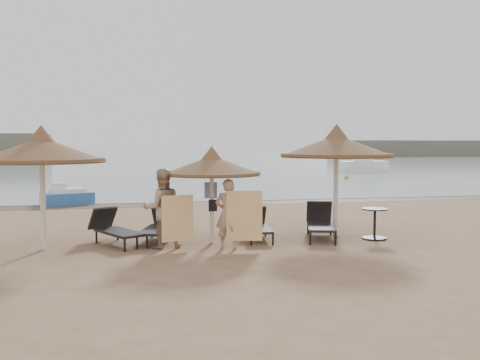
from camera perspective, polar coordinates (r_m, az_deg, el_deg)
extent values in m
plane|color=#926F51|center=(13.18, -4.96, -7.26)|extent=(160.00, 160.00, 0.00)
cube|color=slate|center=(92.90, -10.50, 2.36)|extent=(200.00, 140.00, 0.03)
cube|color=brown|center=(22.44, -7.65, -2.60)|extent=(200.00, 1.60, 0.01)
cube|color=#6E6955|center=(108.66, 19.94, 3.20)|extent=(40.00, 8.00, 3.00)
cube|color=white|center=(47.10, 13.00, 1.38)|extent=(4.00, 1.60, 1.00)
cube|color=white|center=(47.07, 13.02, 2.29)|extent=(1.50, 1.00, 0.60)
cylinder|color=silver|center=(13.62, -20.27, -2.47)|extent=(0.12, 0.12, 2.19)
cone|color=brown|center=(13.54, -20.41, 3.10)|extent=(3.02, 3.02, 0.57)
cone|color=brown|center=(13.54, -20.44, 4.55)|extent=(0.73, 0.73, 0.47)
cylinder|color=brown|center=(13.55, -20.38, 1.95)|extent=(2.96, 2.96, 0.10)
cylinder|color=silver|center=(13.67, -3.02, -2.98)|extent=(0.10, 0.10, 1.82)
cone|color=brown|center=(13.58, -3.03, 1.63)|extent=(2.51, 2.51, 0.48)
cone|color=brown|center=(13.57, -3.04, 2.84)|extent=(0.61, 0.61, 0.39)
cylinder|color=brown|center=(13.59, -3.03, 0.68)|extent=(2.46, 2.46, 0.09)
cylinder|color=silver|center=(15.05, 10.18, -1.55)|extent=(0.13, 0.13, 2.26)
cone|color=brown|center=(14.98, 10.25, 3.66)|extent=(3.12, 3.12, 0.59)
cone|color=brown|center=(14.98, 10.26, 5.02)|extent=(0.75, 0.75, 0.48)
cylinder|color=brown|center=(14.99, 10.23, 2.59)|extent=(3.06, 3.06, 0.11)
cylinder|color=black|center=(12.94, -12.20, -6.87)|extent=(0.05, 0.05, 0.30)
cylinder|color=black|center=(13.23, -9.89, -6.60)|extent=(0.05, 0.05, 0.30)
cylinder|color=black|center=(14.26, -15.06, -5.90)|extent=(0.05, 0.05, 0.30)
cylinder|color=black|center=(14.52, -12.91, -5.69)|extent=(0.05, 0.05, 0.30)
cube|color=black|center=(13.75, -12.69, -5.46)|extent=(1.36, 1.73, 0.06)
cube|color=black|center=(14.54, -14.44, -3.95)|extent=(0.80, 0.72, 0.61)
cylinder|color=black|center=(13.25, -10.93, -6.58)|extent=(0.05, 0.05, 0.31)
cylinder|color=black|center=(13.10, -8.33, -6.67)|extent=(0.05, 0.05, 0.31)
cylinder|color=black|center=(14.71, -9.39, -5.51)|extent=(0.05, 0.05, 0.31)
cylinder|color=black|center=(14.58, -7.04, -5.57)|extent=(0.05, 0.05, 0.31)
cube|color=black|center=(13.93, -8.84, -5.27)|extent=(1.09, 1.76, 0.07)
cube|color=black|center=(14.81, -8.03, -3.68)|extent=(0.77, 0.62, 0.62)
cylinder|color=black|center=(13.45, 1.21, -6.42)|extent=(0.05, 0.05, 0.27)
cylinder|color=black|center=(13.52, 3.53, -6.37)|extent=(0.05, 0.05, 0.27)
cylinder|color=black|center=(14.79, 0.62, -5.47)|extent=(0.05, 0.05, 0.27)
cylinder|color=black|center=(14.85, 2.73, -5.43)|extent=(0.05, 0.05, 0.27)
cube|color=black|center=(14.17, 1.99, -5.21)|extent=(0.76, 1.52, 0.06)
cube|color=black|center=(14.98, 1.58, -3.80)|extent=(0.65, 0.48, 0.55)
cylinder|color=black|center=(13.60, 7.51, -6.25)|extent=(0.06, 0.06, 0.31)
cylinder|color=black|center=(13.64, 10.16, -6.25)|extent=(0.06, 0.06, 0.31)
cylinder|color=black|center=(15.15, 7.27, -5.20)|extent=(0.06, 0.06, 0.31)
cylinder|color=black|center=(15.19, 9.65, -5.20)|extent=(0.06, 0.06, 0.31)
cube|color=black|center=(14.42, 8.63, -4.91)|extent=(1.15, 1.81, 0.07)
cube|color=black|center=(15.35, 8.42, -3.35)|extent=(0.80, 0.65, 0.64)
cylinder|color=black|center=(14.78, 14.14, -6.04)|extent=(0.64, 0.64, 0.05)
cylinder|color=black|center=(14.72, 14.17, -4.56)|extent=(0.07, 0.07, 0.77)
cylinder|color=black|center=(14.67, 14.19, -3.02)|extent=(0.68, 0.68, 0.03)
imported|color=tan|center=(13.13, -8.34, -2.34)|extent=(1.12, 0.81, 2.26)
imported|color=tan|center=(12.90, -1.28, -3.03)|extent=(1.04, 0.82, 1.98)
cube|color=orange|center=(12.85, -6.67, -4.08)|extent=(0.78, 0.21, 1.11)
cube|color=orange|center=(12.74, 0.47, -3.85)|extent=(0.85, 0.18, 1.20)
cube|color=white|center=(13.80, -3.13, -1.09)|extent=(0.34, 0.17, 0.41)
cube|color=black|center=(13.50, -2.92, -2.73)|extent=(0.21, 0.09, 0.29)
cube|color=#2F65B2|center=(23.41, -17.94, -1.89)|extent=(2.27, 1.82, 0.49)
cube|color=white|center=(23.39, -17.96, -1.13)|extent=(1.54, 1.39, 0.22)
cube|color=white|center=(23.28, -18.82, -0.66)|extent=(0.72, 0.92, 0.31)
sphere|color=yellow|center=(38.74, -20.38, 0.24)|extent=(0.40, 0.40, 0.40)
sphere|color=yellow|center=(44.01, -2.94, 0.87)|extent=(0.33, 0.33, 0.33)
sphere|color=yellow|center=(38.58, 11.27, 0.34)|extent=(0.32, 0.32, 0.32)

